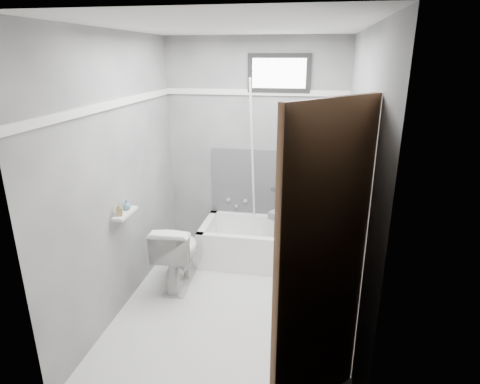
% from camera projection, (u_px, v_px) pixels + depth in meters
% --- Properties ---
extents(floor, '(2.60, 2.60, 0.00)m').
position_uv_depth(floor, '(233.00, 306.00, 3.70)').
color(floor, white).
rests_on(floor, ground).
extents(ceiling, '(2.60, 2.60, 0.00)m').
position_uv_depth(ceiling, '(232.00, 26.00, 2.92)').
color(ceiling, silver).
rests_on(ceiling, floor).
extents(wall_back, '(2.00, 0.02, 2.40)m').
position_uv_depth(wall_back, '(255.00, 149.00, 4.52)').
color(wall_back, slate).
rests_on(wall_back, floor).
extents(wall_front, '(2.00, 0.02, 2.40)m').
position_uv_depth(wall_front, '(185.00, 256.00, 2.10)').
color(wall_front, slate).
rests_on(wall_front, floor).
extents(wall_left, '(0.02, 2.60, 2.40)m').
position_uv_depth(wall_left, '(120.00, 177.00, 3.48)').
color(wall_left, slate).
rests_on(wall_left, floor).
extents(wall_right, '(0.02, 2.60, 2.40)m').
position_uv_depth(wall_right, '(357.00, 189.00, 3.15)').
color(wall_right, slate).
rests_on(wall_right, floor).
extents(bathtub, '(1.50, 0.70, 0.42)m').
position_uv_depth(bathtub, '(269.00, 244.00, 4.46)').
color(bathtub, white).
rests_on(bathtub, floor).
extents(office_chair, '(0.82, 0.82, 1.04)m').
position_uv_depth(office_chair, '(300.00, 208.00, 4.31)').
color(office_chair, slate).
rests_on(office_chair, bathtub).
extents(toilet, '(0.42, 0.70, 0.67)m').
position_uv_depth(toilet, '(178.00, 253.00, 3.98)').
color(toilet, white).
rests_on(toilet, floor).
extents(door, '(0.78, 0.78, 2.00)m').
position_uv_depth(door, '(374.00, 306.00, 2.02)').
color(door, '#53361F').
rests_on(door, floor).
extents(window, '(0.66, 0.04, 0.40)m').
position_uv_depth(window, '(279.00, 73.00, 4.20)').
color(window, black).
rests_on(window, wall_back).
extents(backerboard, '(1.50, 0.02, 0.78)m').
position_uv_depth(backerboard, '(276.00, 184.00, 4.60)').
color(backerboard, '#4C4C4F').
rests_on(backerboard, wall_back).
extents(trim_back, '(2.00, 0.02, 0.06)m').
position_uv_depth(trim_back, '(255.00, 92.00, 4.31)').
color(trim_back, white).
rests_on(trim_back, wall_back).
extents(trim_left, '(0.02, 2.60, 0.06)m').
position_uv_depth(trim_left, '(114.00, 104.00, 3.28)').
color(trim_left, white).
rests_on(trim_left, wall_left).
extents(pole, '(0.02, 0.52, 1.89)m').
position_uv_depth(pole, '(253.00, 167.00, 4.35)').
color(pole, white).
rests_on(pole, bathtub).
extents(shelf, '(0.10, 0.32, 0.02)m').
position_uv_depth(shelf, '(125.00, 213.00, 3.47)').
color(shelf, silver).
rests_on(shelf, wall_left).
extents(soap_bottle_a, '(0.06, 0.06, 0.11)m').
position_uv_depth(soap_bottle_a, '(119.00, 210.00, 3.37)').
color(soap_bottle_a, olive).
rests_on(soap_bottle_a, shelf).
extents(soap_bottle_b, '(0.10, 0.10, 0.09)m').
position_uv_depth(soap_bottle_b, '(127.00, 205.00, 3.51)').
color(soap_bottle_b, teal).
rests_on(soap_bottle_b, shelf).
extents(faucet, '(0.26, 0.10, 0.16)m').
position_uv_depth(faucet, '(237.00, 202.00, 4.74)').
color(faucet, silver).
rests_on(faucet, wall_back).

